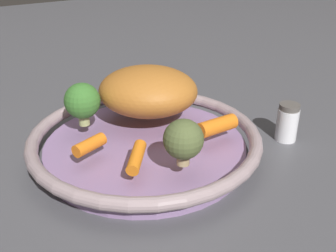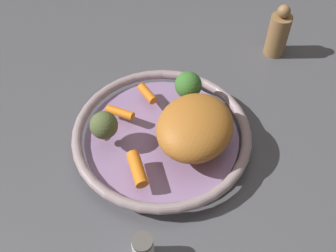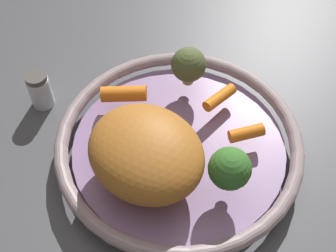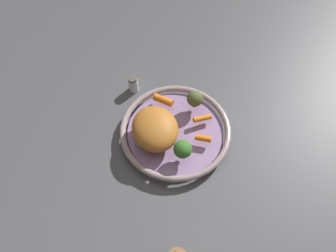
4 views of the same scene
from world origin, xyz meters
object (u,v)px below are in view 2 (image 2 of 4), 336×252
(baby_carrot_near_rim, at_px, (137,169))
(broccoli_floret_large, at_px, (104,127))
(roast_chicken_piece, at_px, (195,127))
(broccoli_floret_mid, at_px, (188,85))
(salt_shaker, at_px, (143,249))
(baby_carrot_right, at_px, (147,94))
(baby_carrot_back, at_px, (120,113))
(pepper_mill, at_px, (278,33))
(serving_bowl, at_px, (162,136))

(baby_carrot_near_rim, bearing_deg, broccoli_floret_large, -150.74)
(roast_chicken_piece, distance_m, broccoli_floret_mid, 0.10)
(broccoli_floret_large, distance_m, salt_shaker, 0.22)
(roast_chicken_piece, height_order, baby_carrot_right, roast_chicken_piece)
(baby_carrot_back, height_order, salt_shaker, same)
(baby_carrot_right, height_order, salt_shaker, salt_shaker)
(baby_carrot_near_rim, bearing_deg, roast_chicken_piece, 114.80)
(broccoli_floret_large, bearing_deg, broccoli_floret_mid, 112.95)
(pepper_mill, bearing_deg, baby_carrot_back, -66.00)
(roast_chicken_piece, xyz_separation_m, salt_shaker, (0.18, -0.12, -0.05))
(baby_carrot_near_rim, bearing_deg, serving_bowl, 146.46)
(baby_carrot_near_rim, bearing_deg, salt_shaker, -4.38)
(pepper_mill, bearing_deg, baby_carrot_right, -68.09)
(salt_shaker, bearing_deg, baby_carrot_back, -179.00)
(roast_chicken_piece, height_order, broccoli_floret_mid, roast_chicken_piece)
(serving_bowl, bearing_deg, roast_chicken_piece, 57.21)
(baby_carrot_right, relative_size, salt_shaker, 0.77)
(roast_chicken_piece, bearing_deg, broccoli_floret_mid, 174.31)
(baby_carrot_back, relative_size, baby_carrot_right, 1.18)
(broccoli_floret_mid, xyz_separation_m, broccoli_floret_large, (0.07, -0.16, -0.00))
(baby_carrot_right, xyz_separation_m, pepper_mill, (-0.13, 0.31, 0.00))
(serving_bowl, relative_size, broccoli_floret_mid, 5.22)
(serving_bowl, relative_size, roast_chicken_piece, 2.20)
(broccoli_floret_mid, bearing_deg, baby_carrot_right, -104.93)
(roast_chicken_piece, relative_size, baby_carrot_right, 3.24)
(pepper_mill, bearing_deg, roast_chicken_piece, -45.17)
(salt_shaker, relative_size, pepper_mill, 0.48)
(roast_chicken_piece, height_order, broccoli_floret_large, roast_chicken_piece)
(baby_carrot_back, height_order, broccoli_floret_large, broccoli_floret_large)
(serving_bowl, bearing_deg, baby_carrot_back, -124.19)
(broccoli_floret_mid, distance_m, pepper_mill, 0.28)
(salt_shaker, bearing_deg, pepper_mill, 139.23)
(broccoli_floret_mid, bearing_deg, baby_carrot_near_rim, -38.25)
(broccoli_floret_mid, bearing_deg, serving_bowl, -43.46)
(baby_carrot_near_rim, height_order, pepper_mill, pepper_mill)
(serving_bowl, relative_size, baby_carrot_right, 7.14)
(baby_carrot_back, bearing_deg, baby_carrot_near_rim, 6.22)
(baby_carrot_back, distance_m, broccoli_floret_large, 0.06)
(baby_carrot_near_rim, distance_m, broccoli_floret_large, 0.09)
(baby_carrot_right, height_order, broccoli_floret_large, broccoli_floret_large)
(baby_carrot_near_rim, relative_size, salt_shaker, 1.05)
(broccoli_floret_large, bearing_deg, roast_chicken_piece, 78.68)
(baby_carrot_right, relative_size, baby_carrot_near_rim, 0.74)
(baby_carrot_back, bearing_deg, salt_shaker, 1.00)
(serving_bowl, height_order, broccoli_floret_large, broccoli_floret_large)
(broccoli_floret_mid, distance_m, salt_shaker, 0.31)
(roast_chicken_piece, relative_size, pepper_mill, 1.20)
(baby_carrot_back, xyz_separation_m, pepper_mill, (-0.16, 0.37, 0.01))
(baby_carrot_right, xyz_separation_m, baby_carrot_near_rim, (0.17, -0.04, 0.00))
(pepper_mill, bearing_deg, broccoli_floret_mid, -58.39)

